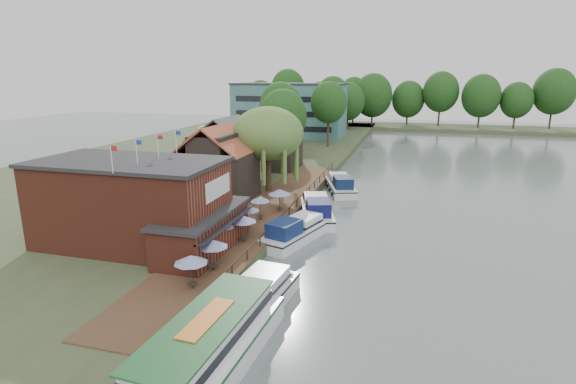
% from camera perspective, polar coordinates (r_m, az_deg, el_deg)
% --- Properties ---
extents(ground, '(260.00, 260.00, 0.00)m').
position_cam_1_polar(ground, '(36.09, 4.02, -9.94)').
color(ground, '#556260').
rests_on(ground, ground).
extents(land_bank, '(50.00, 140.00, 1.00)m').
position_cam_1_polar(land_bank, '(77.83, -12.49, 3.55)').
color(land_bank, '#384728').
rests_on(land_bank, ground).
extents(quay_deck, '(6.00, 50.00, 0.10)m').
position_cam_1_polar(quay_deck, '(46.74, -3.03, -2.74)').
color(quay_deck, '#47301E').
rests_on(quay_deck, land_bank).
extents(quay_rail, '(0.20, 49.00, 1.00)m').
position_cam_1_polar(quay_rail, '(46.29, 0.33, -2.31)').
color(quay_rail, black).
rests_on(quay_rail, land_bank).
extents(pub, '(20.00, 11.00, 7.30)m').
position_cam_1_polar(pub, '(38.74, -16.88, -1.49)').
color(pub, maroon).
rests_on(pub, land_bank).
extents(hotel_block, '(25.40, 12.40, 12.30)m').
position_cam_1_polar(hotel_block, '(106.38, 0.25, 10.39)').
color(hotel_block, '#38666B').
rests_on(hotel_block, land_bank).
extents(cottage_a, '(8.60, 7.60, 8.50)m').
position_cam_1_polar(cottage_a, '(51.87, -9.01, 3.63)').
color(cottage_a, black).
rests_on(cottage_a, land_bank).
extents(cottage_b, '(9.60, 8.60, 8.50)m').
position_cam_1_polar(cottage_b, '(62.07, -7.69, 5.47)').
color(cottage_b, beige).
rests_on(cottage_b, land_bank).
extents(cottage_c, '(7.60, 7.60, 8.50)m').
position_cam_1_polar(cottage_c, '(69.03, -1.64, 6.51)').
color(cottage_c, black).
rests_on(cottage_c, land_bank).
extents(willow, '(8.60, 8.60, 10.43)m').
position_cam_1_polar(willow, '(54.65, -2.55, 5.37)').
color(willow, '#476B2D').
rests_on(willow, land_bank).
extents(umbrella_0, '(2.29, 2.29, 2.38)m').
position_cam_1_polar(umbrella_0, '(30.99, -12.15, -9.90)').
color(umbrella_0, navy).
rests_on(umbrella_0, quay_deck).
extents(umbrella_1, '(2.29, 2.29, 2.38)m').
position_cam_1_polar(umbrella_1, '(33.41, -9.50, -7.91)').
color(umbrella_1, navy).
rests_on(umbrella_1, quay_deck).
extents(umbrella_2, '(2.16, 2.16, 2.38)m').
position_cam_1_polar(umbrella_2, '(37.43, -8.44, -5.36)').
color(umbrella_2, navy).
rests_on(umbrella_2, quay_deck).
extents(umbrella_3, '(2.31, 2.31, 2.38)m').
position_cam_1_polar(umbrella_3, '(38.56, -5.69, -4.67)').
color(umbrella_3, '#1B1D95').
rests_on(umbrella_3, quay_deck).
extents(umbrella_4, '(2.25, 2.25, 2.38)m').
position_cam_1_polar(umbrella_4, '(41.54, -5.16, -3.23)').
color(umbrella_4, navy).
rests_on(umbrella_4, quay_deck).
extents(umbrella_5, '(1.97, 1.97, 2.38)m').
position_cam_1_polar(umbrella_5, '(44.42, -3.52, -2.01)').
color(umbrella_5, navy).
rests_on(umbrella_5, quay_deck).
extents(umbrella_6, '(2.46, 2.46, 2.38)m').
position_cam_1_polar(umbrella_6, '(46.97, -1.06, -1.06)').
color(umbrella_6, navy).
rests_on(umbrella_6, quay_deck).
extents(cruiser_0, '(4.44, 10.78, 2.57)m').
position_cam_1_polar(cruiser_0, '(29.66, -4.39, -12.91)').
color(cruiser_0, silver).
rests_on(cruiser_0, ground).
extents(cruiser_1, '(5.98, 10.48, 2.42)m').
position_cam_1_polar(cruiser_1, '(41.70, 0.94, -4.66)').
color(cruiser_1, silver).
rests_on(cruiser_1, ground).
extents(cruiser_2, '(6.31, 11.12, 2.59)m').
position_cam_1_polar(cruiser_2, '(48.07, 3.70, -1.95)').
color(cruiser_2, silver).
rests_on(cruiser_2, ground).
extents(cruiser_3, '(6.32, 10.58, 2.45)m').
position_cam_1_polar(cruiser_3, '(59.54, 6.69, 1.16)').
color(cruiser_3, silver).
rests_on(cruiser_3, ground).
extents(tour_boat, '(4.79, 14.50, 3.12)m').
position_cam_1_polar(tour_boat, '(24.20, -10.99, -19.33)').
color(tour_boat, silver).
rests_on(tour_boat, ground).
extents(swan, '(0.44, 0.44, 0.44)m').
position_cam_1_polar(swan, '(26.02, -6.17, -20.01)').
color(swan, white).
rests_on(swan, ground).
extents(bank_tree_0, '(8.11, 8.11, 11.85)m').
position_cam_1_polar(bank_tree_0, '(76.89, -0.66, 8.60)').
color(bank_tree_0, '#143811').
rests_on(bank_tree_0, land_bank).
extents(bank_tree_1, '(7.99, 7.99, 12.86)m').
position_cam_1_polar(bank_tree_1, '(85.82, -0.93, 9.57)').
color(bank_tree_1, '#143811').
rests_on(bank_tree_1, land_bank).
extents(bank_tree_2, '(7.14, 7.14, 12.88)m').
position_cam_1_polar(bank_tree_2, '(90.54, 5.15, 9.78)').
color(bank_tree_2, '#143811').
rests_on(bank_tree_2, land_bank).
extents(bank_tree_3, '(8.05, 8.05, 13.85)m').
position_cam_1_polar(bank_tree_3, '(111.35, 5.66, 10.91)').
color(bank_tree_3, '#143811').
rests_on(bank_tree_3, land_bank).
extents(bank_tree_4, '(8.65, 8.65, 12.31)m').
position_cam_1_polar(bank_tree_4, '(120.89, 7.62, 10.78)').
color(bank_tree_4, '#143811').
rests_on(bank_tree_4, land_bank).
extents(bank_tree_5, '(7.79, 7.79, 13.34)m').
position_cam_1_polar(bank_tree_5, '(126.84, 5.36, 11.25)').
color(bank_tree_5, '#143811').
rests_on(bank_tree_5, land_bank).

